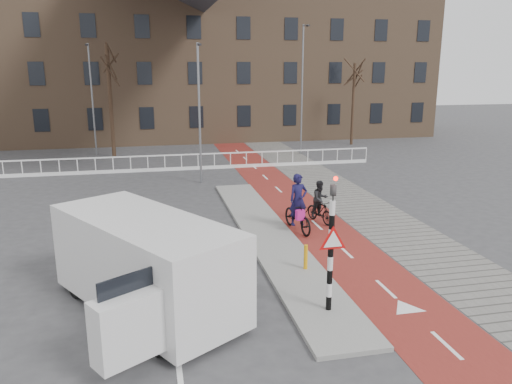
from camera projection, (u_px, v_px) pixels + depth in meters
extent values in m
plane|color=#38383A|center=(324.00, 280.00, 14.80)|extent=(120.00, 120.00, 0.00)
cube|color=maroon|center=(284.00, 194.00, 24.58)|extent=(2.50, 60.00, 0.01)
cube|color=slate|center=(337.00, 191.00, 25.15)|extent=(3.00, 60.00, 0.01)
cube|color=gray|center=(269.00, 236.00, 18.43)|extent=(1.80, 16.00, 0.12)
cylinder|color=black|center=(330.00, 256.00, 12.40)|extent=(0.14, 0.14, 2.88)
imported|color=black|center=(333.00, 185.00, 11.94)|extent=(0.13, 0.16, 0.80)
cylinder|color=#FF0C05|center=(336.00, 179.00, 11.77)|extent=(0.11, 0.02, 0.11)
cylinder|color=orange|center=(306.00, 257.00, 15.21)|extent=(0.12, 0.12, 0.77)
imported|color=black|center=(298.00, 216.00, 19.04)|extent=(1.08, 2.26, 1.14)
imported|color=#141138|center=(298.00, 200.00, 18.87)|extent=(0.79, 0.58, 1.98)
cube|color=#C11B80|center=(300.00, 215.00, 18.45)|extent=(0.34, 0.25, 0.38)
imported|color=black|center=(320.00, 211.00, 20.05)|extent=(0.93, 1.64, 0.95)
imported|color=black|center=(320.00, 199.00, 19.93)|extent=(0.87, 0.77, 1.49)
cube|color=silver|center=(146.00, 262.00, 12.69)|extent=(5.00, 6.08, 2.30)
cube|color=green|center=(99.00, 269.00, 12.48)|extent=(1.97, 3.12, 0.55)
cube|color=green|center=(191.00, 262.00, 12.96)|extent=(1.97, 3.12, 0.55)
cube|color=black|center=(145.00, 289.00, 10.21)|extent=(1.78, 1.14, 0.90)
cylinder|color=black|center=(158.00, 337.00, 10.91)|extent=(0.67, 0.83, 0.80)
cylinder|color=black|center=(225.00, 308.00, 12.23)|extent=(0.67, 0.83, 0.80)
cylinder|color=black|center=(78.00, 283.00, 13.61)|extent=(0.67, 0.83, 0.80)
cylinder|color=black|center=(140.00, 264.00, 14.93)|extent=(0.67, 0.83, 0.80)
cube|color=silver|center=(147.00, 156.00, 29.64)|extent=(28.00, 0.08, 0.08)
cube|color=silver|center=(148.00, 170.00, 29.85)|extent=(28.00, 0.10, 0.20)
cube|color=#7F6047|center=(167.00, 68.00, 43.02)|extent=(46.00, 10.00, 12.00)
cylinder|color=black|center=(111.00, 103.00, 33.68)|extent=(0.27, 0.27, 7.48)
cylinder|color=black|center=(353.00, 105.00, 39.41)|extent=(0.22, 0.22, 6.35)
cylinder|color=slate|center=(199.00, 115.00, 26.10)|extent=(0.12, 0.12, 7.31)
cylinder|color=slate|center=(92.00, 100.00, 34.69)|extent=(0.12, 0.12, 7.65)
cylinder|color=slate|center=(302.00, 91.00, 34.79)|extent=(0.12, 0.12, 8.87)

